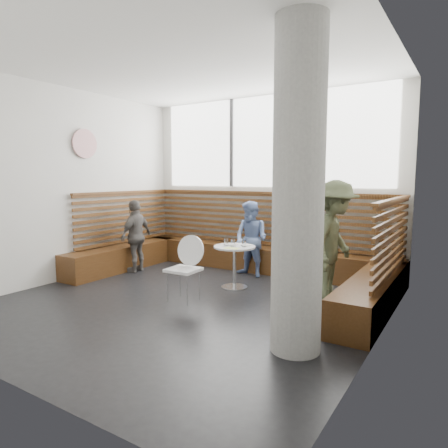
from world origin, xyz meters
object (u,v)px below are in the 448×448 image
Objects in this scene: concrete_column at (298,191)px; cafe_chair at (186,263)px; adult_man at (334,242)px; child_back at (251,239)px; cafe_table at (234,258)px; child_left at (136,236)px.

cafe_chair is (-1.93, 0.74, -1.07)m from concrete_column.
adult_man is at bearing 95.05° from concrete_column.
concrete_column is 2.44× the size of child_back.
concrete_column is 1.89× the size of adult_man.
cafe_chair is (-0.26, -0.88, 0.06)m from cafe_table.
child_back reaches higher than cafe_chair.
child_left is at bearing 91.88° from adult_man.
concrete_column is 2.33m from cafe_chair.
cafe_chair is 0.69× the size of child_back.
cafe_table is 0.51× the size of child_back.
cafe_table is 1.56m from adult_man.
adult_man is (1.78, 1.00, 0.31)m from cafe_chair.
child_back is at bearing 99.72° from cafe_table.
child_back is 2.11m from child_left.
child_left is (-1.83, 0.88, 0.12)m from cafe_chair.
cafe_table is 0.39× the size of adult_man.
concrete_column is 1.91m from adult_man.
cafe_table is at bearing 84.54° from child_left.
child_back reaches higher than cafe_table.
adult_man is 1.79m from child_back.
child_left is (-3.61, -0.12, -0.19)m from adult_man.
child_back is (-0.14, 0.80, 0.18)m from cafe_table.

